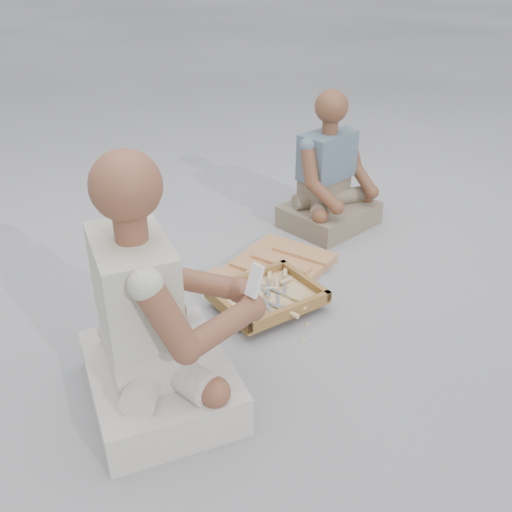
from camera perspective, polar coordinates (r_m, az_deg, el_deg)
ground at (r=2.60m, az=3.14°, el=-5.74°), size 60.00×60.00×0.00m
carved_panel at (r=2.88m, az=1.52°, el=-1.54°), size 0.75×0.62×0.04m
tool_tray at (r=2.60m, az=1.14°, el=-4.07°), size 0.47×0.39×0.06m
chisel_0 at (r=2.57m, az=0.50°, el=-3.98°), size 0.09×0.21×0.02m
chisel_1 at (r=2.57m, az=3.82°, el=-4.21°), size 0.08×0.22×0.02m
chisel_2 at (r=2.73m, az=2.92°, el=-2.00°), size 0.16×0.18×0.02m
chisel_3 at (r=2.64m, az=1.10°, el=-3.34°), size 0.20×0.13×0.02m
chisel_4 at (r=2.68m, az=2.66°, el=-2.67°), size 0.22×0.05×0.02m
chisel_5 at (r=2.62m, az=2.56°, el=-3.75°), size 0.07×0.22×0.02m
chisel_6 at (r=2.71m, az=1.32°, el=-2.28°), size 0.16×0.18×0.02m
chisel_7 at (r=2.52m, az=3.74°, el=-5.13°), size 0.16×0.17×0.02m
chisel_8 at (r=2.71m, az=-0.46°, el=-2.18°), size 0.08×0.21×0.02m
chisel_9 at (r=2.48m, az=3.20°, el=-5.58°), size 0.06×0.22×0.02m
chisel_10 at (r=2.67m, az=2.12°, el=-3.03°), size 0.15×0.19×0.02m
wood_chip_0 at (r=2.80m, az=-3.55°, el=-2.92°), size 0.02×0.02×0.00m
wood_chip_1 at (r=2.74m, az=-4.58°, el=-3.75°), size 0.02×0.02×0.00m
wood_chip_2 at (r=2.80m, az=-2.26°, el=-2.90°), size 0.02×0.02×0.00m
wood_chip_3 at (r=2.82m, az=-1.64°, el=-2.63°), size 0.02×0.02×0.00m
wood_chip_4 at (r=2.92m, az=4.25°, el=-1.54°), size 0.02×0.02×0.00m
wood_chip_5 at (r=2.50m, az=-2.26°, el=-7.26°), size 0.02×0.02×0.00m
wood_chip_6 at (r=2.44m, az=4.80°, el=-8.44°), size 0.02×0.02×0.00m
wood_chip_7 at (r=2.54m, az=5.13°, el=-6.76°), size 0.02×0.02×0.00m
wood_chip_8 at (r=2.52m, az=-5.99°, el=-7.13°), size 0.02×0.02×0.00m
wood_chip_9 at (r=2.81m, az=-2.52°, el=-2.76°), size 0.02×0.02×0.00m
craftsman at (r=2.00m, az=-10.24°, el=-6.85°), size 0.70×0.71×0.95m
companion at (r=3.33m, az=7.38°, el=7.26°), size 0.55×0.46×0.79m
mobile_phone at (r=1.96m, az=-0.14°, el=-2.47°), size 0.06×0.05×0.12m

